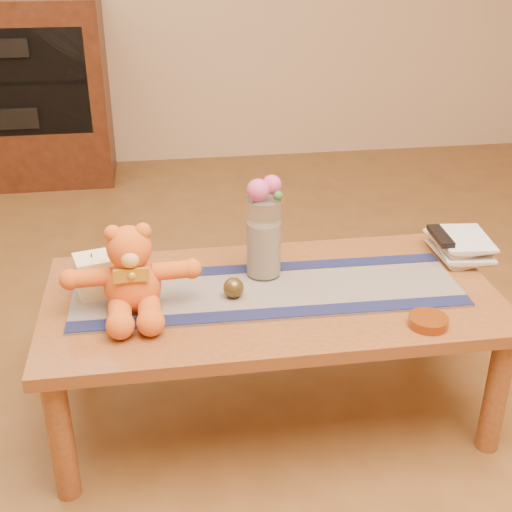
{
  "coord_description": "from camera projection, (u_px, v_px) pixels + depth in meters",
  "views": [
    {
      "loc": [
        -0.33,
        -1.8,
        1.48
      ],
      "look_at": [
        -0.05,
        0.0,
        0.58
      ],
      "focal_mm": 47.27,
      "sensor_mm": 36.0,
      "label": 1
    }
  ],
  "objects": [
    {
      "name": "stereo_lower",
      "position": [
        5.0,
        114.0,
        4.01
      ],
      "size": [
        0.42,
        0.28,
        0.12
      ],
      "primitive_type": "cube",
      "color": "black",
      "rests_on": "media_cabinet"
    },
    {
      "name": "leaf_sprig",
      "position": [
        278.0,
        195.0,
        2.05
      ],
      "size": [
        0.03,
        0.03,
        0.03
      ],
      "primitive_type": "sphere",
      "color": "#33662D",
      "rests_on": "glass_vase"
    },
    {
      "name": "teddy_bear",
      "position": [
        131.0,
        269.0,
        1.94
      ],
      "size": [
        0.39,
        0.33,
        0.25
      ],
      "primitive_type": null,
      "rotation": [
        0.0,
        0.0,
        0.04
      ],
      "color": "orange",
      "rests_on": "persian_runner"
    },
    {
      "name": "book_top",
      "position": [
        440.0,
        240.0,
        2.28
      ],
      "size": [
        0.19,
        0.24,
        0.02
      ],
      "primitive_type": "imported",
      "rotation": [
        0.0,
        0.0,
        -0.11
      ],
      "color": "beige",
      "rests_on": "book_upper"
    },
    {
      "name": "blue_flower_side",
      "position": [
        253.0,
        191.0,
        2.08
      ],
      "size": [
        0.04,
        0.04,
        0.04
      ],
      "primitive_type": "sphere",
      "color": "#4F5CAB",
      "rests_on": "glass_vase"
    },
    {
      "name": "amber_dish",
      "position": [
        428.0,
        321.0,
        1.92
      ],
      "size": [
        0.13,
        0.13,
        0.03
      ],
      "primitive_type": "cylinder",
      "rotation": [
        0.0,
        0.0,
        -0.2
      ],
      "color": "#BF5914",
      "rests_on": "coffee_table_top"
    },
    {
      "name": "runner_border_near",
      "position": [
        275.0,
        313.0,
        1.97
      ],
      "size": [
        1.2,
        0.09,
        0.0
      ],
      "primitive_type": "cube",
      "rotation": [
        0.0,
        0.0,
        -0.02
      ],
      "color": "#151A41",
      "rests_on": "persian_runner"
    },
    {
      "name": "table_leg_fr",
      "position": [
        496.0,
        394.0,
        2.03
      ],
      "size": [
        0.07,
        0.07,
        0.41
      ],
      "primitive_type": "cylinder",
      "color": "brown",
      "rests_on": "floor"
    },
    {
      "name": "potpourri_fill",
      "position": [
        264.0,
        249.0,
        2.15
      ],
      "size": [
        0.09,
        0.09,
        0.18
      ],
      "primitive_type": "cylinder",
      "color": "beige",
      "rests_on": "glass_vase"
    },
    {
      "name": "candle_wick",
      "position": [
        91.0,
        255.0,
        2.02
      ],
      "size": [
        0.0,
        0.0,
        0.01
      ],
      "primitive_type": "cylinder",
      "rotation": [
        0.0,
        0.0,
        0.24
      ],
      "color": "black",
      "rests_on": "pillar_candle"
    },
    {
      "name": "book_bottom",
      "position": [
        437.0,
        254.0,
        2.31
      ],
      "size": [
        0.17,
        0.22,
        0.02
      ],
      "primitive_type": "imported",
      "rotation": [
        0.0,
        0.0,
        -0.01
      ],
      "color": "beige",
      "rests_on": "coffee_table_top"
    },
    {
      "name": "table_leg_br",
      "position": [
        424.0,
        299.0,
        2.55
      ],
      "size": [
        0.07,
        0.07,
        0.41
      ],
      "primitive_type": "cylinder",
      "color": "brown",
      "rests_on": "floor"
    },
    {
      "name": "pillar_candle",
      "position": [
        94.0,
        275.0,
        2.05
      ],
      "size": [
        0.12,
        0.12,
        0.12
      ],
      "primitive_type": "cube",
      "rotation": [
        0.0,
        0.0,
        0.24
      ],
      "color": "#FFF7BB",
      "rests_on": "persian_runner"
    },
    {
      "name": "table_leg_bl",
      "position": [
        78.0,
        326.0,
        2.37
      ],
      "size": [
        0.07,
        0.07,
        0.41
      ],
      "primitive_type": "cylinder",
      "color": "brown",
      "rests_on": "floor"
    },
    {
      "name": "tv_remote",
      "position": [
        441.0,
        236.0,
        2.27
      ],
      "size": [
        0.05,
        0.16,
        0.02
      ],
      "primitive_type": "cube",
      "rotation": [
        0.0,
        0.0,
        -0.06
      ],
      "color": "black",
      "rests_on": "book_top"
    },
    {
      "name": "book_upper",
      "position": [
        436.0,
        244.0,
        2.29
      ],
      "size": [
        0.18,
        0.23,
        0.02
      ],
      "primitive_type": "imported",
      "rotation": [
        0.0,
        0.0,
        0.05
      ],
      "color": "beige",
      "rests_on": "book_lower"
    },
    {
      "name": "runner_border_far",
      "position": [
        262.0,
        268.0,
        2.22
      ],
      "size": [
        1.2,
        0.09,
        0.0
      ],
      "primitive_type": "cube",
      "rotation": [
        0.0,
        0.0,
        -0.02
      ],
      "color": "#151A41",
      "rests_on": "persian_runner"
    },
    {
      "name": "media_cabinet",
      "position": [
        7.0,
        94.0,
        4.08
      ],
      "size": [
        1.2,
        0.5,
        1.1
      ],
      "primitive_type": "cube",
      "color": "#32150B",
      "rests_on": "floor"
    },
    {
      "name": "table_leg_fl",
      "position": [
        61.0,
        438.0,
        1.86
      ],
      "size": [
        0.07,
        0.07,
        0.41
      ],
      "primitive_type": "cylinder",
      "color": "brown",
      "rests_on": "floor"
    },
    {
      "name": "bronze_ball",
      "position": [
        234.0,
        288.0,
        2.04
      ],
      "size": [
        0.08,
        0.08,
        0.06
      ],
      "primitive_type": "sphere",
      "rotation": [
        0.0,
        0.0,
        -0.23
      ],
      "color": "#4D4019",
      "rests_on": "persian_runner"
    },
    {
      "name": "rose_left",
      "position": [
        258.0,
        190.0,
        2.04
      ],
      "size": [
        0.07,
        0.07,
        0.07
      ],
      "primitive_type": "sphere",
      "color": "#C04479",
      "rests_on": "glass_vase"
    },
    {
      "name": "rose_right",
      "position": [
        272.0,
        185.0,
        2.06
      ],
      "size": [
        0.06,
        0.06,
        0.06
      ],
      "primitive_type": "sphere",
      "color": "#C04479",
      "rests_on": "glass_vase"
    },
    {
      "name": "persian_runner",
      "position": [
        268.0,
        290.0,
        2.1
      ],
      "size": [
        1.21,
        0.38,
        0.01
      ],
      "primitive_type": "cube",
      "rotation": [
        0.0,
        0.0,
        -0.02
      ],
      "color": "#1E1843",
      "rests_on": "coffee_table_top"
    },
    {
      "name": "floor",
      "position": [
        270.0,
        407.0,
        2.29
      ],
      "size": [
        5.5,
        5.5,
        0.0
      ],
      "primitive_type": "plane",
      "color": "brown",
      "rests_on": "ground"
    },
    {
      "name": "glass_vase",
      "position": [
        264.0,
        238.0,
        2.13
      ],
      "size": [
        0.11,
        0.11,
        0.26
      ],
      "primitive_type": "cylinder",
      "color": "silver",
      "rests_on": "persian_runner"
    },
    {
      "name": "blue_flower_back",
      "position": [
        265.0,
        187.0,
        2.09
      ],
      "size": [
        0.04,
        0.04,
        0.04
      ],
      "primitive_type": "sphere",
      "color": "#4F5CAB",
      "rests_on": "glass_vase"
    },
    {
      "name": "coffee_table_top",
      "position": [
        272.0,
        298.0,
        2.1
      ],
      "size": [
        1.4,
        0.7,
        0.04
      ],
      "primitive_type": "cube",
      "color": "brown",
      "rests_on": "floor"
    },
    {
      "name": "book_lower",
      "position": [
        439.0,
        250.0,
        2.3
      ],
      "size": [
        0.19,
        0.25,
        0.02
      ],
      "primitive_type": "imported",
      "rotation": [
        0.0,
        0.0,
        -0.15
      ],
      "color": "beige",
      "rests_on": "book_bottom"
    }
  ]
}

